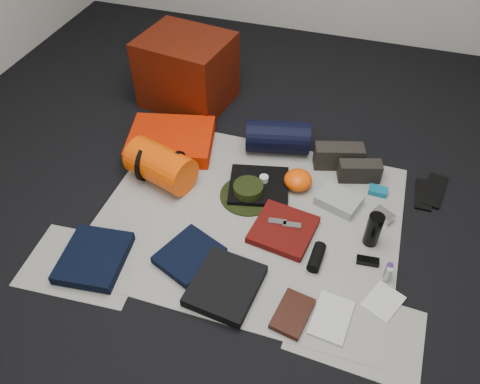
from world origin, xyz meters
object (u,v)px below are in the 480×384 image
(navy_duffel, at_px, (278,137))
(paperback_book, at_px, (292,314))
(red_cabinet, at_px, (187,71))
(stuff_sack, at_px, (161,165))
(sleeping_pad, at_px, (171,140))
(water_bottle, at_px, (373,230))
(compact_camera, at_px, (383,215))

(navy_duffel, relative_size, paperback_book, 1.77)
(red_cabinet, distance_m, paperback_book, 1.84)
(stuff_sack, height_order, navy_duffel, stuff_sack)
(stuff_sack, relative_size, navy_duffel, 0.98)
(red_cabinet, bearing_deg, sleeping_pad, -71.66)
(water_bottle, relative_size, compact_camera, 1.80)
(red_cabinet, height_order, sleeping_pad, red_cabinet)
(sleeping_pad, distance_m, paperback_book, 1.38)
(red_cabinet, bearing_deg, water_bottle, -25.16)
(navy_duffel, height_order, paperback_book, navy_duffel)
(sleeping_pad, relative_size, compact_camera, 4.73)
(stuff_sack, bearing_deg, paperback_book, -34.71)
(compact_camera, relative_size, paperback_book, 0.50)
(navy_duffel, distance_m, water_bottle, 0.86)
(water_bottle, relative_size, paperback_book, 0.90)
(stuff_sack, distance_m, water_bottle, 1.22)
(red_cabinet, distance_m, navy_duffel, 0.83)
(water_bottle, xyz_separation_m, paperback_book, (-0.29, -0.54, -0.08))
(stuff_sack, bearing_deg, navy_duffel, 39.26)
(navy_duffel, relative_size, compact_camera, 3.55)
(stuff_sack, bearing_deg, water_bottle, -4.95)
(stuff_sack, height_order, paperback_book, stuff_sack)
(sleeping_pad, xyz_separation_m, water_bottle, (1.29, -0.41, 0.05))
(sleeping_pad, relative_size, navy_duffel, 1.33)
(red_cabinet, height_order, paperback_book, red_cabinet)
(stuff_sack, xyz_separation_m, water_bottle, (1.22, -0.11, -0.01))
(red_cabinet, height_order, compact_camera, red_cabinet)
(sleeping_pad, height_order, compact_camera, sleeping_pad)
(navy_duffel, bearing_deg, stuff_sack, -153.47)
(water_bottle, bearing_deg, sleeping_pad, 162.49)
(red_cabinet, distance_m, compact_camera, 1.62)
(paperback_book, bearing_deg, water_bottle, 71.91)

